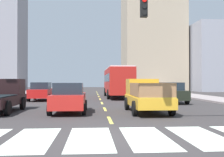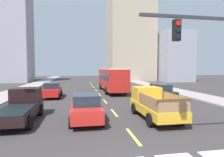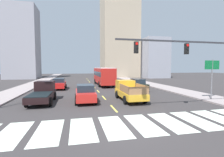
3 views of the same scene
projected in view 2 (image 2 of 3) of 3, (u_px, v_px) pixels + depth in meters
The scene contains 19 objects.
sidewalk_right at pixel (185, 93), 24.98m from camera, with size 3.48×110.00×0.15m, color gray.
sidewalk_left at pixel (0, 98), 21.05m from camera, with size 3.48×110.00×0.15m, color gray.
lane_dash_0 at pixel (133, 136), 9.26m from camera, with size 0.16×2.40×0.01m, color #DCCE4F.
lane_dash_1 at pixel (114, 113), 14.17m from camera, with size 0.16×2.40×0.01m, color #DCCE4F.
lane_dash_2 at pixel (105, 101), 19.09m from camera, with size 0.16×2.40×0.01m, color #DCCE4F.
lane_dash_3 at pixel (100, 95), 24.00m from camera, with size 0.16×2.40×0.01m, color #DCCE4F.
lane_dash_4 at pixel (96, 90), 28.92m from camera, with size 0.16×2.40×0.01m, color #DCCE4F.
lane_dash_5 at pixel (93, 87), 33.84m from camera, with size 0.16×2.40×0.01m, color #DCCE4F.
lane_dash_6 at pixel (92, 85), 38.75m from camera, with size 0.16×2.40×0.01m, color #DCCE4F.
lane_dash_7 at pixel (90, 83), 43.67m from camera, with size 0.16×2.40×0.01m, color #DCCE4F.
pickup_stakebed at pixel (153, 104), 12.84m from camera, with size 2.18×5.20×1.96m.
pickup_dark at pixel (21, 106), 12.10m from camera, with size 2.18×5.20×1.96m.
city_bus at pixel (112, 78), 26.97m from camera, with size 2.72×10.80×3.32m.
sedan_far at pixel (86, 108), 11.91m from camera, with size 2.02×4.40×1.72m.
sedan_near_left at pixel (52, 90), 21.46m from camera, with size 2.02×4.40×1.72m.
sedan_near_right at pixel (160, 92), 19.66m from camera, with size 2.02×4.40×1.72m.
tower_tall_centre at pixel (11, 38), 45.30m from camera, with size 8.82×7.94×21.14m, color #91909A.
block_mid_left at pixel (175, 57), 48.37m from camera, with size 7.51×7.55×12.57m, color #90939F.
block_mid_right at pixel (130, 28), 52.31m from camera, with size 11.76×10.64×29.08m, color tan.
Camera 2 is at (-2.61, -4.77, 3.33)m, focal length 30.28 mm.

